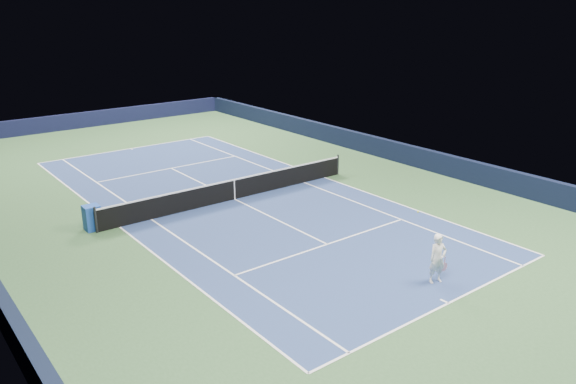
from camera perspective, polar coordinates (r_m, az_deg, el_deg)
ground at (r=25.87m, az=-5.44°, el=-0.75°), size 40.00×40.00×0.00m
wall_far at (r=43.29m, az=-19.86°, el=6.93°), size 22.00×0.35×1.10m
wall_right at (r=32.52m, az=10.84°, el=4.08°), size 0.35×40.00×1.10m
court_surface at (r=25.87m, az=-5.44°, el=-0.74°), size 10.97×23.77×0.01m
baseline_far at (r=36.09m, az=-15.69°, el=4.28°), size 10.97×0.08×0.00m
baseline_near at (r=17.85m, az=15.99°, el=-10.81°), size 10.97×0.08×0.00m
sideline_doubles_right at (r=29.01m, az=3.72°, el=1.48°), size 0.08×23.77×0.00m
sideline_doubles_left at (r=23.61m, az=-16.73°, el=-3.42°), size 0.08×23.77×0.00m
sideline_singles_right at (r=28.16m, az=1.63°, el=0.98°), size 0.08×23.77×0.00m
sideline_singles_left at (r=24.08m, az=-13.72°, el=-2.71°), size 0.08×23.77×0.00m
service_line_far at (r=31.23m, az=-11.79°, el=2.38°), size 8.23×0.08×0.00m
service_line_near at (r=21.11m, az=4.01°, el=-5.32°), size 8.23×0.08×0.00m
center_service_line at (r=25.87m, az=-5.44°, el=-0.73°), size 0.08×12.80×0.00m
center_mark_far at (r=35.95m, az=-15.60°, el=4.23°), size 0.08×0.30×0.00m
center_mark_near at (r=17.93m, az=15.60°, el=-10.64°), size 0.08×0.30×0.00m
tennis_net at (r=25.71m, az=-5.47°, el=0.31°), size 12.90×0.10×1.07m
sponsor_cube at (r=23.52m, az=-19.27°, el=-2.48°), size 0.65×0.56×1.01m
tennis_player at (r=18.65m, az=14.96°, el=-6.56°), size 0.81×1.31×2.13m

